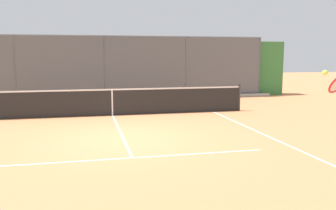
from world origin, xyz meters
name	(u,v)px	position (x,y,z in m)	size (l,w,h in m)	color
ground_plane	(124,139)	(0.00, 0.00, 0.00)	(60.00, 60.00, 0.00)	#C67A4C
court_line_markings	(134,161)	(0.00, 2.03, 0.00)	(7.73, 10.24, 0.01)	white
fence_backdrop	(104,70)	(0.00, -8.93, 1.42)	(19.05, 1.37, 3.07)	#565B60
tennis_net	(112,102)	(0.00, -3.81, 0.49)	(9.94, 0.09, 1.07)	#2D2D2D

